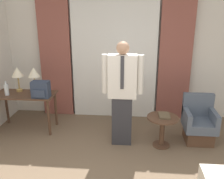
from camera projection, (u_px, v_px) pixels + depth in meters
name	position (u px, v px, depth m)	size (l,w,h in m)	color
wall_back	(115.00, 54.00, 5.21)	(10.00, 0.06, 2.70)	silver
curtain_sheer_center	(114.00, 58.00, 5.11)	(1.74, 0.06, 2.58)	white
curtain_drape_left	(55.00, 57.00, 5.21)	(0.65, 0.06, 2.58)	brown
curtain_drape_right	(175.00, 59.00, 5.01)	(0.65, 0.06, 2.58)	brown
desk	(25.00, 99.00, 4.72)	(1.13, 0.55, 0.72)	#4C3323
table_lamp_left	(17.00, 73.00, 4.72)	(0.22, 0.22, 0.48)	tan
table_lamp_right	(34.00, 73.00, 4.69)	(0.22, 0.22, 0.48)	tan
bottle_near_edge	(7.00, 90.00, 4.59)	(0.08, 0.08, 0.26)	silver
backpack	(41.00, 90.00, 4.46)	(0.31, 0.22, 0.30)	#2D384C
person	(122.00, 91.00, 4.10)	(0.67, 0.22, 1.77)	#2D2D33
armchair	(199.00, 124.00, 4.40)	(0.53, 0.54, 0.82)	#4C3323
side_table	(162.00, 126.00, 4.20)	(0.53, 0.53, 0.54)	#4C3323
book	(164.00, 116.00, 4.16)	(0.18, 0.26, 0.03)	brown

